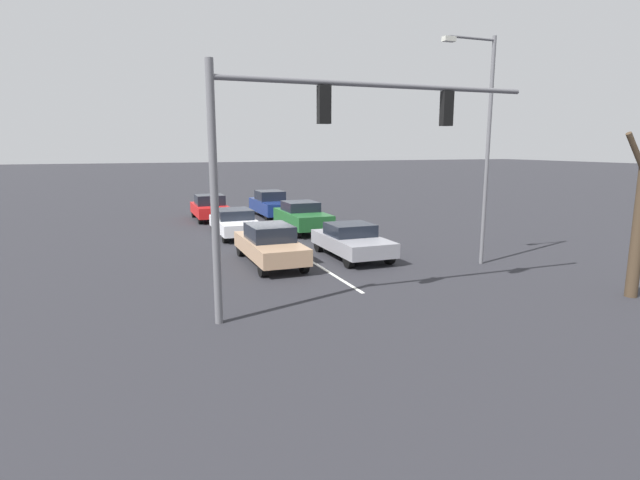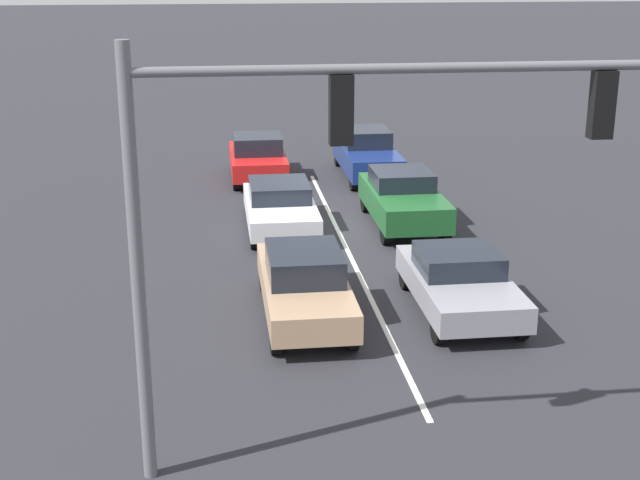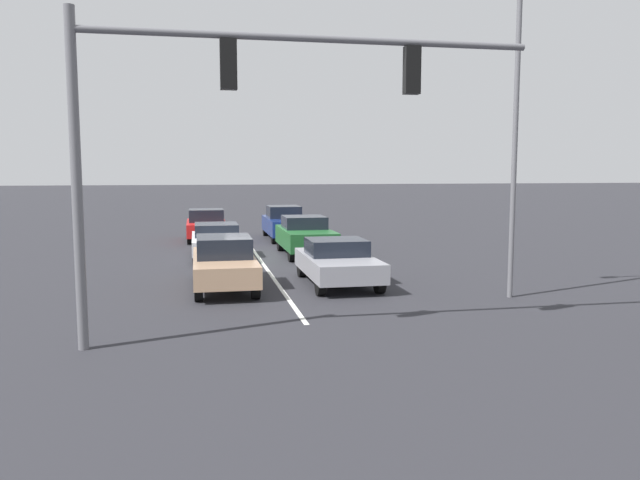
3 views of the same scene
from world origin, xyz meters
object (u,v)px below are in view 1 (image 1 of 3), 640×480
(car_tan_midlane_front, at_px, (270,244))
(car_navy_leftlane_third, at_px, (271,204))
(car_gray_leftlane_front, at_px, (352,240))
(street_lamp_left_shoulder, at_px, (483,136))
(car_white_midlane_second, at_px, (235,222))
(car_darkgreen_leftlane_second, at_px, (302,217))
(car_red_midlane_third, at_px, (210,207))
(traffic_signal_gantry, at_px, (318,136))

(car_tan_midlane_front, height_order, car_navy_leftlane_third, car_navy_leftlane_third)
(car_gray_leftlane_front, relative_size, street_lamp_left_shoulder, 0.52)
(car_gray_leftlane_front, bearing_deg, car_white_midlane_second, -62.76)
(street_lamp_left_shoulder, bearing_deg, car_darkgreen_leftlane_second, -67.93)
(car_white_midlane_second, xyz_separation_m, car_red_midlane_third, (0.29, -6.02, 0.07))
(car_tan_midlane_front, distance_m, car_red_midlane_third, 12.48)
(car_white_midlane_second, relative_size, street_lamp_left_shoulder, 0.52)
(car_red_midlane_third, relative_size, street_lamp_left_shoulder, 0.50)
(car_darkgreen_leftlane_second, relative_size, car_white_midlane_second, 1.02)
(car_darkgreen_leftlane_second, relative_size, street_lamp_left_shoulder, 0.54)
(car_white_midlane_second, height_order, car_red_midlane_third, car_red_midlane_third)
(car_white_midlane_second, xyz_separation_m, traffic_signal_gantry, (0.26, 12.25, 3.97))
(car_gray_leftlane_front, relative_size, car_white_midlane_second, 0.98)
(car_white_midlane_second, bearing_deg, car_red_midlane_third, -87.22)
(car_darkgreen_leftlane_second, xyz_separation_m, car_white_midlane_second, (3.52, -0.06, -0.12))
(car_white_midlane_second, distance_m, traffic_signal_gantry, 12.88)
(car_tan_midlane_front, bearing_deg, traffic_signal_gantry, 87.40)
(car_navy_leftlane_third, relative_size, traffic_signal_gantry, 0.52)
(car_red_midlane_third, xyz_separation_m, traffic_signal_gantry, (-0.03, 18.27, 3.90))
(car_red_midlane_third, height_order, street_lamp_left_shoulder, street_lamp_left_shoulder)
(car_darkgreen_leftlane_second, bearing_deg, car_tan_midlane_front, 61.23)
(car_navy_leftlane_third, relative_size, car_red_midlane_third, 1.17)
(car_red_midlane_third, bearing_deg, car_white_midlane_second, 92.78)
(car_white_midlane_second, height_order, car_navy_leftlane_third, car_navy_leftlane_third)
(car_darkgreen_leftlane_second, xyz_separation_m, car_red_midlane_third, (3.81, -6.08, -0.05))
(car_navy_leftlane_third, bearing_deg, car_white_midlane_second, 59.24)
(car_white_midlane_second, bearing_deg, car_tan_midlane_front, 90.03)
(car_red_midlane_third, height_order, traffic_signal_gantry, traffic_signal_gantry)
(car_gray_leftlane_front, xyz_separation_m, car_white_midlane_second, (3.37, -6.55, -0.01))
(car_tan_midlane_front, bearing_deg, car_red_midlane_third, -88.65)
(traffic_signal_gantry, height_order, street_lamp_left_shoulder, street_lamp_left_shoulder)
(car_tan_midlane_front, height_order, car_red_midlane_third, car_red_midlane_third)
(car_darkgreen_leftlane_second, height_order, car_navy_leftlane_third, car_navy_leftlane_third)
(car_gray_leftlane_front, relative_size, car_navy_leftlane_third, 0.89)
(car_white_midlane_second, bearing_deg, car_navy_leftlane_third, -120.76)
(traffic_signal_gantry, bearing_deg, car_white_midlane_second, -91.21)
(car_tan_midlane_front, distance_m, traffic_signal_gantry, 6.98)
(car_navy_leftlane_third, distance_m, street_lamp_left_shoulder, 16.17)
(car_red_midlane_third, bearing_deg, car_tan_midlane_front, 91.35)
(car_darkgreen_leftlane_second, distance_m, car_red_midlane_third, 7.17)
(car_gray_leftlane_front, relative_size, traffic_signal_gantry, 0.47)
(street_lamp_left_shoulder, bearing_deg, traffic_signal_gantry, 21.20)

